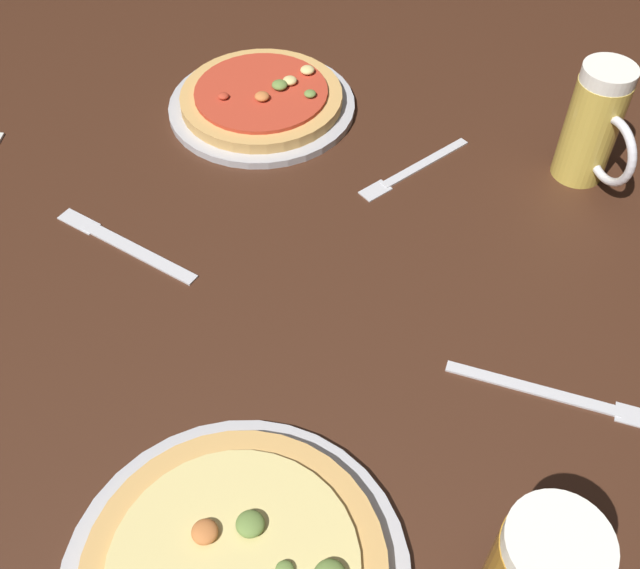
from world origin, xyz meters
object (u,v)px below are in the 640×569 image
at_px(fork_left, 413,169).
at_px(knife_right, 125,244).
at_px(pizza_plate_far, 262,101).
at_px(beer_mug_dark, 594,126).
at_px(fork_spare, 554,394).

xyz_separation_m(fork_left, knife_right, (-0.43, -0.02, -0.00)).
bearing_deg(pizza_plate_far, knife_right, -136.91).
xyz_separation_m(beer_mug_dark, knife_right, (-0.65, 0.06, -0.08)).
bearing_deg(pizza_plate_far, beer_mug_dark, -36.49).
distance_m(pizza_plate_far, fork_left, 0.27).
distance_m(pizza_plate_far, beer_mug_dark, 0.50).
distance_m(beer_mug_dark, fork_left, 0.25).
relative_size(pizza_plate_far, fork_left, 1.50).
relative_size(beer_mug_dark, knife_right, 0.92).
height_order(pizza_plate_far, knife_right, pizza_plate_far).
relative_size(pizza_plate_far, fork_spare, 1.48).
height_order(beer_mug_dark, knife_right, beer_mug_dark).
bearing_deg(pizza_plate_far, fork_left, -50.96).
xyz_separation_m(pizza_plate_far, fork_spare, (0.18, -0.62, -0.01)).
bearing_deg(beer_mug_dark, knife_right, 174.92).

